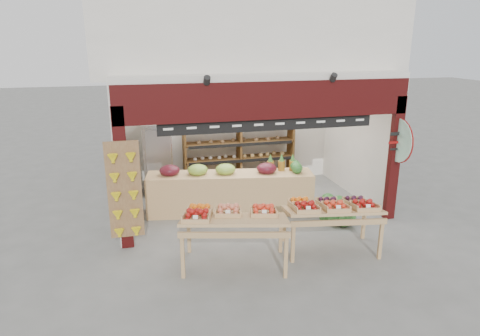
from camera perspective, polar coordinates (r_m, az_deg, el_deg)
name	(u,v)px	position (r m, az deg, el deg)	size (l,w,h in m)	color
ground	(253,212)	(9.71, 1.81, -5.84)	(60.00, 60.00, 0.00)	#63625E
shop_structure	(236,31)	(10.53, -0.52, 17.79)	(6.36, 5.12, 5.40)	silver
banana_board	(125,193)	(7.89, -15.12, -3.18)	(0.60, 0.15, 1.80)	olive
gift_sign	(399,140)	(9.34, 20.42, 3.46)	(0.04, 0.93, 0.92)	#ADDAC0
back_shelving	(239,143)	(11.10, -0.11, 3.33)	(2.90, 0.48, 1.80)	brown
refrigerator	(158,158)	(10.86, -10.85, 1.30)	(0.69, 0.69, 1.78)	#A8AAAF
cardboard_stack	(206,196)	(10.03, -4.59, -3.81)	(0.95, 0.69, 0.59)	beige
mid_counter	(230,191)	(9.51, -1.41, -3.12)	(3.70, 1.33, 1.13)	tan
display_table_left	(227,217)	(7.27, -1.71, -6.49)	(1.97, 1.39, 1.12)	tan
display_table_right	(332,207)	(7.88, 12.18, -5.15)	(1.81, 1.20, 1.06)	tan
watermelon_pile	(337,212)	(9.35, 12.84, -5.76)	(0.80, 0.77, 0.58)	#174519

